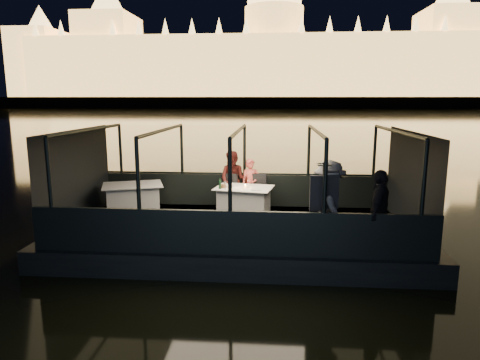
# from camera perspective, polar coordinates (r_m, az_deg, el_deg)

# --- Properties ---
(river_water) EXTENTS (500.00, 500.00, 0.00)m
(river_water) POSITION_cam_1_polar(r_m,az_deg,el_deg) (90.05, 4.10, 8.57)
(river_water) COLOR black
(river_water) RESTS_ON ground
(boat_hull) EXTENTS (8.60, 4.40, 1.00)m
(boat_hull) POSITION_cam_1_polar(r_m,az_deg,el_deg) (10.62, -0.17, -8.65)
(boat_hull) COLOR black
(boat_hull) RESTS_ON river_water
(boat_deck) EXTENTS (8.00, 4.00, 0.04)m
(boat_deck) POSITION_cam_1_polar(r_m,az_deg,el_deg) (10.47, -0.18, -6.17)
(boat_deck) COLOR black
(boat_deck) RESTS_ON boat_hull
(gunwale_port) EXTENTS (8.00, 0.08, 0.90)m
(gunwale_port) POSITION_cam_1_polar(r_m,az_deg,el_deg) (12.28, 0.60, -1.35)
(gunwale_port) COLOR black
(gunwale_port) RESTS_ON boat_deck
(gunwale_starboard) EXTENTS (8.00, 0.08, 0.90)m
(gunwale_starboard) POSITION_cam_1_polar(r_m,az_deg,el_deg) (8.43, -1.31, -7.09)
(gunwale_starboard) COLOR black
(gunwale_starboard) RESTS_ON boat_deck
(cabin_glass_port) EXTENTS (8.00, 0.02, 1.40)m
(cabin_glass_port) POSITION_cam_1_polar(r_m,az_deg,el_deg) (12.09, 0.61, 3.99)
(cabin_glass_port) COLOR #99B2B2
(cabin_glass_port) RESTS_ON gunwale_port
(cabin_glass_starboard) EXTENTS (8.00, 0.02, 1.40)m
(cabin_glass_starboard) POSITION_cam_1_polar(r_m,az_deg,el_deg) (8.15, -1.35, 0.63)
(cabin_glass_starboard) COLOR #99B2B2
(cabin_glass_starboard) RESTS_ON gunwale_starboard
(cabin_roof_glass) EXTENTS (8.00, 4.00, 0.02)m
(cabin_roof_glass) POSITION_cam_1_polar(r_m,az_deg,el_deg) (10.04, -0.18, 6.59)
(cabin_roof_glass) COLOR #99B2B2
(cabin_roof_glass) RESTS_ON boat_deck
(end_wall_fore) EXTENTS (0.02, 4.00, 2.30)m
(end_wall_fore) POSITION_cam_1_polar(r_m,az_deg,el_deg) (11.24, -20.94, 0.42)
(end_wall_fore) COLOR black
(end_wall_fore) RESTS_ON boat_deck
(end_wall_aft) EXTENTS (0.02, 4.00, 2.30)m
(end_wall_aft) POSITION_cam_1_polar(r_m,az_deg,el_deg) (10.64, 21.83, -0.20)
(end_wall_aft) COLOR black
(end_wall_aft) RESTS_ON boat_deck
(canopy_ribs) EXTENTS (8.00, 4.00, 2.30)m
(canopy_ribs) POSITION_cam_1_polar(r_m,az_deg,el_deg) (10.19, -0.18, 0.13)
(canopy_ribs) COLOR black
(canopy_ribs) RESTS_ON boat_deck
(embankment) EXTENTS (400.00, 140.00, 6.00)m
(embankment) POSITION_cam_1_polar(r_m,az_deg,el_deg) (219.99, 4.44, 10.16)
(embankment) COLOR #423D33
(embankment) RESTS_ON ground
(parliament_building) EXTENTS (220.00, 32.00, 60.00)m
(parliament_building) POSITION_cam_1_polar(r_m,az_deg,el_deg) (186.72, 4.53, 18.65)
(parliament_building) COLOR #F2D18C
(parliament_building) RESTS_ON embankment
(dining_table_central) EXTENTS (1.61, 1.29, 0.77)m
(dining_table_central) POSITION_cam_1_polar(r_m,az_deg,el_deg) (11.20, 0.54, -2.88)
(dining_table_central) COLOR beige
(dining_table_central) RESTS_ON boat_deck
(dining_table_aft) EXTENTS (1.81, 1.55, 0.81)m
(dining_table_aft) POSITION_cam_1_polar(r_m,az_deg,el_deg) (11.72, -14.04, -2.60)
(dining_table_aft) COLOR silver
(dining_table_aft) RESTS_ON boat_deck
(chair_port_left) EXTENTS (0.59, 0.59, 0.99)m
(chair_port_left) POSITION_cam_1_polar(r_m,az_deg,el_deg) (11.70, -1.48, -1.96)
(chair_port_left) COLOR black
(chair_port_left) RESTS_ON boat_deck
(chair_port_right) EXTENTS (0.55, 0.55, 1.00)m
(chair_port_right) POSITION_cam_1_polar(r_m,az_deg,el_deg) (11.61, 2.36, -2.08)
(chair_port_right) COLOR black
(chair_port_right) RESTS_ON boat_deck
(coat_stand) EXTENTS (0.51, 0.41, 1.82)m
(coat_stand) POSITION_cam_1_polar(r_m,az_deg,el_deg) (8.67, 10.91, -3.67)
(coat_stand) COLOR black
(coat_stand) RESTS_ON boat_deck
(person_woman_coral) EXTENTS (0.58, 0.46, 1.41)m
(person_woman_coral) POSITION_cam_1_polar(r_m,az_deg,el_deg) (11.82, 1.43, -0.35)
(person_woman_coral) COLOR #D2564C
(person_woman_coral) RESTS_ON boat_deck
(person_man_maroon) EXTENTS (0.89, 0.77, 1.62)m
(person_man_maroon) POSITION_cam_1_polar(r_m,az_deg,el_deg) (11.85, -0.90, -0.31)
(person_man_maroon) COLOR #431512
(person_man_maroon) RESTS_ON boat_deck
(passenger_stripe) EXTENTS (0.93, 1.31, 1.82)m
(passenger_stripe) POSITION_cam_1_polar(r_m,az_deg,el_deg) (8.98, 11.76, -3.53)
(passenger_stripe) COLOR silver
(passenger_stripe) RESTS_ON boat_deck
(passenger_dark) EXTENTS (0.81, 1.08, 1.69)m
(passenger_dark) POSITION_cam_1_polar(r_m,az_deg,el_deg) (8.89, 18.07, -3.99)
(passenger_dark) COLOR black
(passenger_dark) RESTS_ON boat_deck
(wine_bottle) EXTENTS (0.08, 0.08, 0.28)m
(wine_bottle) POSITION_cam_1_polar(r_m,az_deg,el_deg) (10.91, -2.69, -0.42)
(wine_bottle) COLOR #12321B
(wine_bottle) RESTS_ON dining_table_central
(bread_basket) EXTENTS (0.24, 0.24, 0.08)m
(bread_basket) POSITION_cam_1_polar(r_m,az_deg,el_deg) (11.08, -2.33, -0.82)
(bread_basket) COLOR brown
(bread_basket) RESTS_ON dining_table_central
(amber_candle) EXTENTS (0.06, 0.06, 0.08)m
(amber_candle) POSITION_cam_1_polar(r_m,az_deg,el_deg) (11.07, 0.70, -0.83)
(amber_candle) COLOR gold
(amber_candle) RESTS_ON dining_table_central
(plate_near) EXTENTS (0.28, 0.28, 0.02)m
(plate_near) POSITION_cam_1_polar(r_m,az_deg,el_deg) (10.80, 2.16, -1.30)
(plate_near) COLOR silver
(plate_near) RESTS_ON dining_table_central
(plate_far) EXTENTS (0.30, 0.30, 0.02)m
(plate_far) POSITION_cam_1_polar(r_m,az_deg,el_deg) (11.18, -1.18, -0.87)
(plate_far) COLOR white
(plate_far) RESTS_ON dining_table_central
(wine_glass_white) EXTENTS (0.09, 0.09, 0.20)m
(wine_glass_white) POSITION_cam_1_polar(r_m,az_deg,el_deg) (10.86, -1.97, -0.76)
(wine_glass_white) COLOR white
(wine_glass_white) RESTS_ON dining_table_central
(wine_glass_red) EXTENTS (0.06, 0.06, 0.17)m
(wine_glass_red) POSITION_cam_1_polar(r_m,az_deg,el_deg) (11.16, 1.14, -0.44)
(wine_glass_red) COLOR white
(wine_glass_red) RESTS_ON dining_table_central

